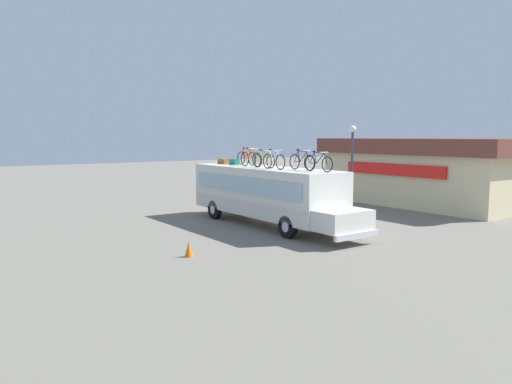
% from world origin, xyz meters
% --- Properties ---
extents(ground_plane, '(120.00, 120.00, 0.00)m').
position_xyz_m(ground_plane, '(0.00, 0.00, 0.00)').
color(ground_plane, slate).
extents(bus, '(10.96, 2.57, 2.84)m').
position_xyz_m(bus, '(0.26, -0.00, 1.64)').
color(bus, silver).
rests_on(bus, ground).
extents(luggage_bag_1, '(0.73, 0.48, 0.29)m').
position_xyz_m(luggage_bag_1, '(-3.76, 0.04, 2.99)').
color(luggage_bag_1, olive).
rests_on(luggage_bag_1, bus).
extents(luggage_bag_2, '(0.51, 0.34, 0.30)m').
position_xyz_m(luggage_bag_2, '(-2.85, 0.10, 2.99)').
color(luggage_bag_2, '#1E7F66').
rests_on(luggage_bag_2, bus).
extents(rooftop_bicycle_1, '(1.74, 0.44, 0.94)m').
position_xyz_m(rooftop_bicycle_1, '(-2.12, 0.38, 3.23)').
color(rooftop_bicycle_1, black).
rests_on(rooftop_bicycle_1, bus).
extents(rooftop_bicycle_2, '(1.77, 0.44, 0.95)m').
position_xyz_m(rooftop_bicycle_2, '(-0.97, -0.15, 3.24)').
color(rooftop_bicycle_2, black).
rests_on(rooftop_bicycle_2, bus).
extents(rooftop_bicycle_3, '(1.70, 0.44, 0.88)m').
position_xyz_m(rooftop_bicycle_3, '(0.19, -0.15, 3.21)').
color(rooftop_bicycle_3, black).
rests_on(rooftop_bicycle_3, bus).
extents(rooftop_bicycle_4, '(1.68, 0.44, 0.93)m').
position_xyz_m(rooftop_bicycle_4, '(1.30, -0.42, 3.23)').
color(rooftop_bicycle_4, black).
rests_on(rooftop_bicycle_4, bus).
extents(rooftop_bicycle_5, '(1.72, 0.44, 0.94)m').
position_xyz_m(rooftop_bicycle_5, '(2.52, 0.24, 3.23)').
color(rooftop_bicycle_5, black).
rests_on(rooftop_bicycle_5, bus).
extents(rooftop_bicycle_6, '(1.75, 0.44, 0.89)m').
position_xyz_m(rooftop_bicycle_6, '(3.67, 0.19, 3.21)').
color(rooftop_bicycle_6, black).
rests_on(rooftop_bicycle_6, bus).
extents(roadside_building, '(13.12, 9.76, 4.21)m').
position_xyz_m(roadside_building, '(-0.13, 14.39, 2.17)').
color(roadside_building, beige).
rests_on(roadside_building, ground).
extents(traffic_cone, '(0.31, 0.31, 0.57)m').
position_xyz_m(traffic_cone, '(3.71, -6.12, 0.29)').
color(traffic_cone, orange).
rests_on(traffic_cone, ground).
extents(street_lamp, '(0.38, 0.38, 4.95)m').
position_xyz_m(street_lamp, '(-0.07, 6.16, 3.23)').
color(street_lamp, '#38383D').
rests_on(street_lamp, ground).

